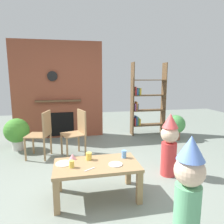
{
  "coord_description": "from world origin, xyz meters",
  "views": [
    {
      "loc": [
        -0.49,
        -2.72,
        1.55
      ],
      "look_at": [
        0.15,
        0.4,
        0.99
      ],
      "focal_mm": 32.95,
      "sensor_mm": 36.0,
      "label": 1
    }
  ],
  "objects_px": {
    "bookshelf": "(145,102)",
    "dining_chair_middle": "(77,130)",
    "child_in_pink": "(169,143)",
    "paper_plate_rear": "(115,164)",
    "child_with_cone_hat": "(189,186)",
    "coffee_table": "(97,169)",
    "paper_cup_center": "(89,156)",
    "potted_plant_tall": "(176,125)",
    "potted_plant_short": "(17,131)",
    "paper_cup_near_right": "(124,154)",
    "dining_chair_left": "(42,132)",
    "paper_plate_front": "(64,163)",
    "paper_cup_near_left": "(72,164)",
    "birthday_cake_slice": "(73,156)"
  },
  "relations": [
    {
      "from": "child_with_cone_hat",
      "to": "dining_chair_middle",
      "type": "height_order",
      "value": "child_with_cone_hat"
    },
    {
      "from": "paper_cup_center",
      "to": "paper_plate_rear",
      "type": "bearing_deg",
      "value": -36.26
    },
    {
      "from": "child_with_cone_hat",
      "to": "child_in_pink",
      "type": "height_order",
      "value": "child_with_cone_hat"
    },
    {
      "from": "bookshelf",
      "to": "dining_chair_middle",
      "type": "height_order",
      "value": "bookshelf"
    },
    {
      "from": "paper_cup_center",
      "to": "paper_plate_rear",
      "type": "xyz_separation_m",
      "value": [
        0.31,
        -0.23,
        -0.04
      ]
    },
    {
      "from": "paper_cup_center",
      "to": "child_in_pink",
      "type": "distance_m",
      "value": 1.29
    },
    {
      "from": "potted_plant_tall",
      "to": "potted_plant_short",
      "type": "distance_m",
      "value": 3.66
    },
    {
      "from": "bookshelf",
      "to": "potted_plant_tall",
      "type": "bearing_deg",
      "value": -47.24
    },
    {
      "from": "child_with_cone_hat",
      "to": "potted_plant_short",
      "type": "relative_size",
      "value": 1.52
    },
    {
      "from": "paper_cup_center",
      "to": "birthday_cake_slice",
      "type": "bearing_deg",
      "value": 164.51
    },
    {
      "from": "paper_cup_near_right",
      "to": "potted_plant_short",
      "type": "bearing_deg",
      "value": 132.85
    },
    {
      "from": "paper_cup_near_left",
      "to": "potted_plant_tall",
      "type": "bearing_deg",
      "value": 39.83
    },
    {
      "from": "paper_cup_near_left",
      "to": "dining_chair_left",
      "type": "bearing_deg",
      "value": 108.63
    },
    {
      "from": "bookshelf",
      "to": "coffee_table",
      "type": "distance_m",
      "value": 3.19
    },
    {
      "from": "coffee_table",
      "to": "dining_chair_left",
      "type": "distance_m",
      "value": 1.74
    },
    {
      "from": "dining_chair_middle",
      "to": "bookshelf",
      "type": "bearing_deg",
      "value": -165.48
    },
    {
      "from": "dining_chair_middle",
      "to": "paper_plate_rear",
      "type": "bearing_deg",
      "value": 86.33
    },
    {
      "from": "paper_cup_near_left",
      "to": "paper_cup_near_right",
      "type": "relative_size",
      "value": 0.83
    },
    {
      "from": "paper_plate_front",
      "to": "potted_plant_tall",
      "type": "relative_size",
      "value": 0.33
    },
    {
      "from": "bookshelf",
      "to": "paper_cup_near_left",
      "type": "height_order",
      "value": "bookshelf"
    },
    {
      "from": "potted_plant_tall",
      "to": "potted_plant_short",
      "type": "height_order",
      "value": "potted_plant_short"
    },
    {
      "from": "paper_cup_near_right",
      "to": "dining_chair_left",
      "type": "height_order",
      "value": "dining_chair_left"
    },
    {
      "from": "paper_plate_rear",
      "to": "potted_plant_tall",
      "type": "bearing_deg",
      "value": 47.06
    },
    {
      "from": "paper_cup_near_left",
      "to": "paper_cup_center",
      "type": "relative_size",
      "value": 0.89
    },
    {
      "from": "dining_chair_left",
      "to": "potted_plant_short",
      "type": "height_order",
      "value": "dining_chair_left"
    },
    {
      "from": "bookshelf",
      "to": "child_in_pink",
      "type": "distance_m",
      "value": 2.38
    },
    {
      "from": "paper_plate_front",
      "to": "paper_plate_rear",
      "type": "distance_m",
      "value": 0.65
    },
    {
      "from": "paper_cup_near_right",
      "to": "child_with_cone_hat",
      "type": "height_order",
      "value": "child_with_cone_hat"
    },
    {
      "from": "potted_plant_tall",
      "to": "coffee_table",
      "type": "bearing_deg",
      "value": -137.09
    },
    {
      "from": "paper_cup_near_right",
      "to": "paper_plate_rear",
      "type": "bearing_deg",
      "value": -129.53
    },
    {
      "from": "paper_cup_center",
      "to": "potted_plant_tall",
      "type": "distance_m",
      "value": 3.01
    },
    {
      "from": "birthday_cake_slice",
      "to": "dining_chair_left",
      "type": "relative_size",
      "value": 0.11
    },
    {
      "from": "paper_cup_near_right",
      "to": "paper_plate_front",
      "type": "xyz_separation_m",
      "value": [
        -0.8,
        -0.04,
        -0.05
      ]
    },
    {
      "from": "paper_cup_near_left",
      "to": "paper_plate_rear",
      "type": "height_order",
      "value": "paper_cup_near_left"
    },
    {
      "from": "paper_plate_rear",
      "to": "child_with_cone_hat",
      "type": "relative_size",
      "value": 0.17
    },
    {
      "from": "paper_cup_center",
      "to": "child_with_cone_hat",
      "type": "bearing_deg",
      "value": -50.32
    },
    {
      "from": "child_with_cone_hat",
      "to": "dining_chair_middle",
      "type": "distance_m",
      "value": 2.54
    },
    {
      "from": "paper_plate_rear",
      "to": "coffee_table",
      "type": "bearing_deg",
      "value": 160.85
    },
    {
      "from": "paper_plate_rear",
      "to": "birthday_cake_slice",
      "type": "distance_m",
      "value": 0.6
    },
    {
      "from": "coffee_table",
      "to": "paper_cup_center",
      "type": "relative_size",
      "value": 11.05
    },
    {
      "from": "paper_cup_center",
      "to": "birthday_cake_slice",
      "type": "relative_size",
      "value": 0.97
    },
    {
      "from": "bookshelf",
      "to": "paper_cup_near_left",
      "type": "xyz_separation_m",
      "value": [
        -1.96,
        -2.73,
        -0.37
      ]
    },
    {
      "from": "child_in_pink",
      "to": "paper_cup_center",
      "type": "bearing_deg",
      "value": -7.52
    },
    {
      "from": "coffee_table",
      "to": "potted_plant_tall",
      "type": "height_order",
      "value": "potted_plant_tall"
    },
    {
      "from": "child_with_cone_hat",
      "to": "potted_plant_tall",
      "type": "distance_m",
      "value": 3.28
    },
    {
      "from": "coffee_table",
      "to": "paper_cup_near_right",
      "type": "bearing_deg",
      "value": 16.73
    },
    {
      "from": "birthday_cake_slice",
      "to": "paper_cup_near_right",
      "type": "bearing_deg",
      "value": -7.66
    },
    {
      "from": "bookshelf",
      "to": "birthday_cake_slice",
      "type": "distance_m",
      "value": 3.17
    },
    {
      "from": "paper_cup_near_left",
      "to": "dining_chair_left",
      "type": "xyz_separation_m",
      "value": [
        -0.53,
        1.57,
        0.01
      ]
    },
    {
      "from": "dining_chair_left",
      "to": "bookshelf",
      "type": "bearing_deg",
      "value": -141.33
    }
  ]
}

